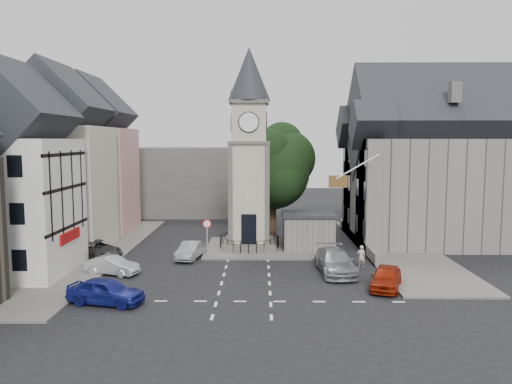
{
  "coord_description": "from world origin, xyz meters",
  "views": [
    {
      "loc": [
        0.98,
        -32.37,
        8.94
      ],
      "look_at": [
        0.58,
        5.0,
        5.02
      ],
      "focal_mm": 35.0,
      "sensor_mm": 36.0,
      "label": 1
    }
  ],
  "objects_px": {
    "clock_tower": "(249,150)",
    "stone_shelter": "(308,231)",
    "car_east_red": "(386,277)",
    "pedestrian": "(361,256)",
    "car_west_blue": "(106,291)"
  },
  "relations": [
    {
      "from": "clock_tower",
      "to": "stone_shelter",
      "type": "bearing_deg",
      "value": -5.84
    },
    {
      "from": "stone_shelter",
      "to": "car_east_red",
      "type": "distance_m",
      "value": 11.17
    },
    {
      "from": "stone_shelter",
      "to": "pedestrian",
      "type": "xyz_separation_m",
      "value": [
        3.2,
        -5.5,
        -0.76
      ]
    },
    {
      "from": "stone_shelter",
      "to": "clock_tower",
      "type": "bearing_deg",
      "value": 174.16
    },
    {
      "from": "car_west_blue",
      "to": "stone_shelter",
      "type": "bearing_deg",
      "value": -28.69
    },
    {
      "from": "clock_tower",
      "to": "car_east_red",
      "type": "xyz_separation_m",
      "value": [
        8.5,
        -10.99,
        -7.43
      ]
    },
    {
      "from": "car_west_blue",
      "to": "clock_tower",
      "type": "bearing_deg",
      "value": -14.55
    },
    {
      "from": "clock_tower",
      "to": "car_east_red",
      "type": "distance_m",
      "value": 15.75
    },
    {
      "from": "car_east_red",
      "to": "pedestrian",
      "type": "height_order",
      "value": "pedestrian"
    },
    {
      "from": "pedestrian",
      "to": "stone_shelter",
      "type": "bearing_deg",
      "value": -63.61
    },
    {
      "from": "car_west_blue",
      "to": "pedestrian",
      "type": "bearing_deg",
      "value": -49.06
    },
    {
      "from": "car_east_red",
      "to": "pedestrian",
      "type": "relative_size",
      "value": 2.58
    },
    {
      "from": "clock_tower",
      "to": "car_west_blue",
      "type": "distance_m",
      "value": 17.51
    },
    {
      "from": "clock_tower",
      "to": "car_east_red",
      "type": "relative_size",
      "value": 3.99
    },
    {
      "from": "clock_tower",
      "to": "pedestrian",
      "type": "relative_size",
      "value": 10.28
    }
  ]
}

